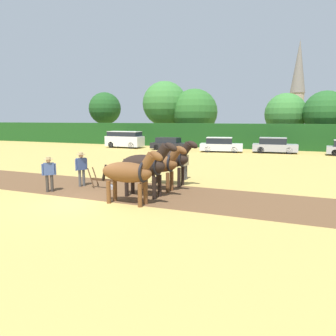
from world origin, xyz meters
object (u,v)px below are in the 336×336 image
parked_car_left (169,144)px  draft_horse_trail_left (159,164)px  tree_center_right (325,112)px  draft_horse_lead_left (129,172)px  tree_far_left (105,109)px  farmer_onlooker_left (49,172)px  tree_center (286,114)px  farmer_beside_team (185,163)px  parked_van (125,139)px  parked_car_center_left (221,145)px  parked_car_center (274,146)px  tree_center_left (194,112)px  draft_horse_lead_right (145,165)px  farmer_at_plow (81,166)px  plow (105,183)px  church_spire (298,86)px  draft_horse_trail_right (170,159)px  tree_left (165,104)px

parked_car_left → draft_horse_trail_left: bearing=-68.5°
tree_center_right → draft_horse_lead_left: tree_center_right is taller
tree_far_left → farmer_onlooker_left: size_ratio=4.57×
draft_horse_trail_left → farmer_onlooker_left: bearing=-153.0°
tree_center → farmer_beside_team: (-3.72, -27.89, -3.15)m
parked_van → parked_car_center_left: bearing=-0.9°
tree_center_right → parked_car_center: tree_center_right is taller
tree_center → parked_car_center_left: bearing=-117.4°
tree_far_left → draft_horse_trail_left: bearing=-52.7°
draft_horse_trail_left → parked_car_center_left: size_ratio=0.60×
tree_far_left → tree_center_left: size_ratio=1.00×
draft_horse_lead_right → parked_car_center_left: (-1.79, 21.43, -0.69)m
farmer_at_plow → parked_car_center_left: (2.32, 20.65, -0.31)m
plow → parked_van: size_ratio=0.33×
tree_far_left → parked_car_center_left: tree_far_left is taller
church_spire → farmer_beside_team: bearing=-94.1°
parked_car_center → draft_horse_trail_right: bearing=-105.5°
parked_car_center_left → parked_car_left: bearing=168.0°
farmer_beside_team → draft_horse_lead_right: bearing=-87.4°
tree_center_left → farmer_onlooker_left: 33.86m
tree_center_left → parked_car_center_left: bearing=-59.1°
tree_far_left → church_spire: (28.05, 30.25, 5.24)m
parked_car_left → parked_car_center: parked_car_center is taller
tree_center → plow: tree_center is taller
tree_center_right → draft_horse_trail_right: bearing=-106.8°
tree_center_right → parked_car_center: (-4.97, -8.50, -3.53)m
parked_van → parked_car_center: (17.50, 0.61, -0.27)m
draft_horse_lead_right → draft_horse_trail_right: draft_horse_lead_right is taller
draft_horse_trail_right → draft_horse_lead_left: bearing=-90.0°
draft_horse_trail_left → parked_car_center: 21.46m
tree_left → farmer_at_plow: 32.71m
draft_horse_lead_right → farmer_beside_team: size_ratio=1.68×
tree_center_left → draft_horse_lead_left: size_ratio=2.67×
church_spire → parked_car_left: bearing=-106.5°
tree_center_right → farmer_at_plow: bearing=-112.7°
parked_car_left → parked_car_center_left: (6.01, -0.16, 0.07)m
parked_car_left → plow: bearing=-75.8°
parked_car_center → farmer_onlooker_left: bearing=-114.7°
parked_car_center → draft_horse_lead_right: bearing=-104.3°
farmer_onlooker_left → tree_far_left: bearing=164.6°
tree_far_left → draft_horse_trail_right: 38.17m
tree_center_left → tree_left: bearing=-172.0°
draft_horse_trail_left → draft_horse_trail_right: 1.43m
draft_horse_lead_left → farmer_at_plow: bearing=152.3°
draft_horse_lead_right → parked_car_center: (3.58, 22.58, -0.67)m
draft_horse_lead_left → church_spire: bearing=86.7°
draft_horse_lead_left → parked_car_center: size_ratio=0.64×
tree_center_left → church_spire: size_ratio=0.39×
plow → parked_car_center: 22.72m
tree_center_right → tree_left: bearing=177.7°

